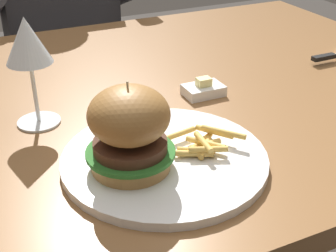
# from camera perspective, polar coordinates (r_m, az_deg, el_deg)

# --- Properties ---
(dining_table) EXTENTS (1.38, 0.96, 0.74)m
(dining_table) POSITION_cam_1_polar(r_m,az_deg,el_deg) (0.98, -2.63, 0.16)
(dining_table) COLOR brown
(dining_table) RESTS_ON ground
(main_plate) EXTENTS (0.31, 0.31, 0.01)m
(main_plate) POSITION_cam_1_polar(r_m,az_deg,el_deg) (0.71, -0.43, -4.01)
(main_plate) COLOR white
(main_plate) RESTS_ON dining_table
(burger_sandwich) EXTENTS (0.13, 0.13, 0.13)m
(burger_sandwich) POSITION_cam_1_polar(r_m,az_deg,el_deg) (0.65, -4.72, -0.37)
(burger_sandwich) COLOR #B78447
(burger_sandwich) RESTS_ON main_plate
(fries_pile) EXTENTS (0.12, 0.09, 0.02)m
(fries_pile) POSITION_cam_1_polar(r_m,az_deg,el_deg) (0.72, 4.35, -2.00)
(fries_pile) COLOR #EABC5B
(fries_pile) RESTS_ON main_plate
(wine_glass) EXTENTS (0.08, 0.08, 0.19)m
(wine_glass) POSITION_cam_1_polar(r_m,az_deg,el_deg) (0.80, -16.75, 9.44)
(wine_glass) COLOR silver
(wine_glass) RESTS_ON dining_table
(butter_dish) EXTENTS (0.08, 0.05, 0.04)m
(butter_dish) POSITION_cam_1_polar(r_m,az_deg,el_deg) (0.92, 4.34, 4.47)
(butter_dish) COLOR white
(butter_dish) RESTS_ON dining_table
(diner_person) EXTENTS (0.51, 0.36, 1.18)m
(diner_person) POSITION_cam_1_polar(r_m,az_deg,el_deg) (1.69, -12.48, 8.53)
(diner_person) COLOR #282833
(diner_person) RESTS_ON ground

